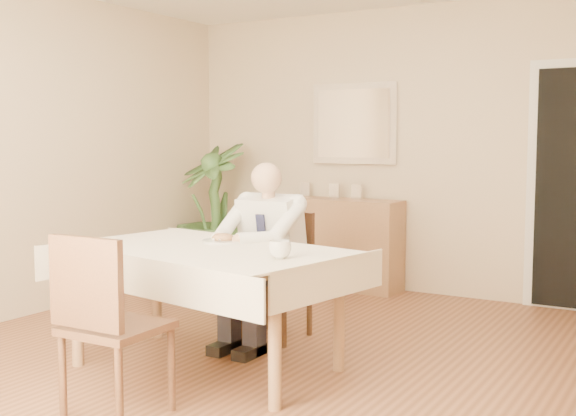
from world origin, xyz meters
The scene contains 16 objects.
room centered at (0.00, 0.00, 1.30)m, with size 5.00×5.02×2.60m.
mirror centered at (-0.53, 2.47, 1.55)m, with size 0.86×0.04×0.76m.
dining_table centered at (-0.21, -0.27, 0.67)m, with size 1.89×1.31×0.75m.
chair_far centered at (-0.21, 0.61, 0.50)m, with size 0.44×0.44×0.88m.
chair_near centered at (-0.14, -1.20, 0.53)m, with size 0.45×0.45×0.94m.
seated_man centered at (-0.21, 0.32, 0.69)m, with size 0.48×0.72×1.24m.
plate centered at (-0.24, -0.05, 0.76)m, with size 0.26×0.26×0.02m, color white.
food centered at (-0.24, -0.05, 0.78)m, with size 0.14×0.14×0.06m, color brown.
knife centered at (-0.20, -0.11, 0.78)m, with size 0.01×0.01×0.13m, color silver.
fork centered at (-0.28, -0.11, 0.78)m, with size 0.01×0.01×0.13m, color silver.
coffee_mug centered at (0.39, -0.39, 0.80)m, with size 0.12×0.12×0.10m, color white.
sideboard centered at (-0.53, 2.32, 0.42)m, with size 1.05×0.36×0.84m, color #9C7048.
photo_frame_left centered at (-1.02, 2.40, 0.91)m, with size 0.10×0.02×0.14m, color silver.
photo_frame_center centered at (-0.67, 2.34, 0.91)m, with size 0.10×0.02×0.14m, color silver.
photo_frame_right centered at (-0.45, 2.36, 0.91)m, with size 0.10×0.02×0.14m, color silver.
potted_palm centered at (-1.83, 1.99, 0.68)m, with size 0.76×0.76×1.37m, color #325325.
Camera 1 is at (2.42, -3.74, 1.41)m, focal length 45.00 mm.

